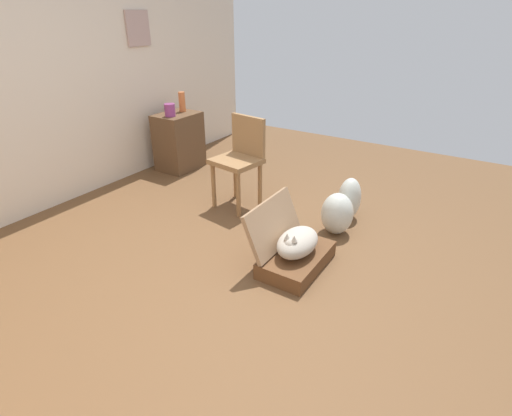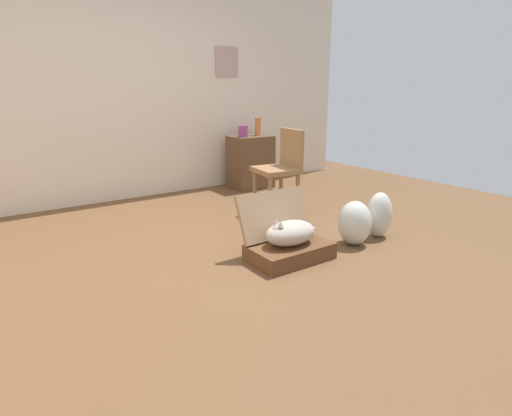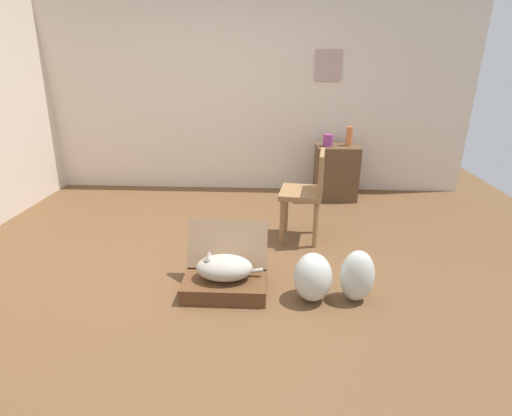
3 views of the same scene
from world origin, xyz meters
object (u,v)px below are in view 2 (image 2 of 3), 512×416
suitcase_base (290,252)px  cat (290,233)px  side_table (250,162)px  vase_short (258,126)px  vase_tall (243,131)px  plastic_bag_clear (379,215)px  chair (281,167)px  plastic_bag_white (355,223)px

suitcase_base → cat: (-0.01, 0.00, 0.16)m
side_table → vase_short: bearing=7.6°
side_table → vase_tall: bearing=-168.8°
plastic_bag_clear → vase_short: vase_short is taller
side_table → vase_tall: 0.45m
suitcase_base → cat: cat is taller
chair → vase_short: bearing=163.0°
vase_tall → chair: size_ratio=0.16×
vase_short → suitcase_base: bearing=-119.6°
cat → plastic_bag_clear: 1.02m
side_table → chair: 1.37m
cat → plastic_bag_white: size_ratio=1.33×
plastic_bag_white → side_table: (0.50, 2.34, 0.16)m
plastic_bag_white → plastic_bag_clear: bearing=2.0°
plastic_bag_white → plastic_bag_clear: plastic_bag_clear is taller
side_table → chair: size_ratio=0.77×
suitcase_base → chair: (0.70, 1.02, 0.46)m
plastic_bag_clear → chair: chair is taller
cat → plastic_bag_clear: plastic_bag_clear is taller
vase_tall → vase_short: size_ratio=0.62×
vase_tall → chair: (-0.34, -1.25, -0.25)m
side_table → chair: (-0.47, -1.27, 0.17)m
suitcase_base → vase_tall: 2.59m
cat → plastic_bag_white: (0.68, -0.06, -0.03)m
vase_short → plastic_bag_clear: bearing=-97.3°
vase_short → chair: bearing=-115.2°
plastic_bag_white → side_table: side_table is taller
plastic_bag_clear → vase_short: size_ratio=1.76×
cat → plastic_bag_clear: bearing=-2.5°
vase_tall → chair: bearing=-105.2°
cat → chair: bearing=55.1°
vase_tall → chair: chair is taller
cat → plastic_bag_white: bearing=-4.6°
side_table → suitcase_base: bearing=-117.2°
suitcase_base → side_table: (1.18, 2.29, 0.29)m
cat → vase_short: (1.32, 2.31, 0.59)m
suitcase_base → plastic_bag_white: bearing=-4.7°
vase_short → cat: bearing=-119.7°
plastic_bag_white → side_table: 2.40m
vase_short → side_table: bearing=-172.4°
plastic_bag_white → vase_tall: size_ratio=2.66×
suitcase_base → plastic_bag_white: (0.68, -0.06, 0.13)m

